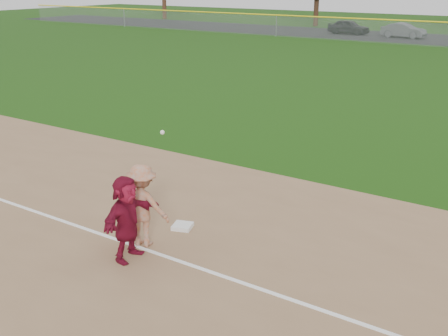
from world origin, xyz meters
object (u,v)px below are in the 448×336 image
Objects in this scene: first_base at (183,226)px; base_runner at (127,218)px; car_mid at (404,30)px; car_left at (349,27)px.

first_base is 1.95m from base_runner.
first_base is at bearing -164.38° from car_mid.
car_mid is at bearing 5.25° from base_runner.
base_runner is 47.61m from car_mid.
base_runner is 0.43× the size of car_left.
first_base is at bearing -6.30° from base_runner.
base_runner is at bearing -157.44° from car_left.
car_left is at bearing 107.78° from first_base.
car_mid is (-8.90, 46.77, -0.23)m from base_runner.
base_runner reaches higher than first_base.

